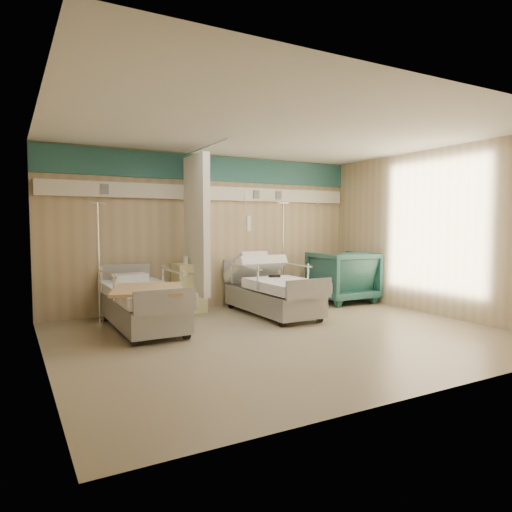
# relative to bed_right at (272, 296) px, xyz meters

# --- Properties ---
(ground) EXTENTS (6.00, 5.00, 0.00)m
(ground) POSITION_rel_bed_right_xyz_m (-0.60, -1.30, -0.32)
(ground) COLOR gray
(ground) RESTS_ON ground
(room_walls) EXTENTS (6.04, 5.04, 2.82)m
(room_walls) POSITION_rel_bed_right_xyz_m (-0.63, -1.05, 1.55)
(room_walls) COLOR tan
(room_walls) RESTS_ON ground
(bed_right) EXTENTS (1.00, 2.16, 0.63)m
(bed_right) POSITION_rel_bed_right_xyz_m (0.00, 0.00, 0.00)
(bed_right) COLOR white
(bed_right) RESTS_ON ground
(bed_left) EXTENTS (1.00, 2.16, 0.63)m
(bed_left) POSITION_rel_bed_right_xyz_m (-2.20, 0.00, 0.00)
(bed_left) COLOR white
(bed_left) RESTS_ON ground
(bedside_cabinet) EXTENTS (0.50, 0.48, 0.85)m
(bedside_cabinet) POSITION_rel_bed_right_xyz_m (-1.15, 0.90, 0.11)
(bedside_cabinet) COLOR #E7E090
(bedside_cabinet) RESTS_ON ground
(visitor_armchair) EXTENTS (1.13, 1.16, 1.01)m
(visitor_armchair) POSITION_rel_bed_right_xyz_m (1.85, 0.41, 0.19)
(visitor_armchair) COLOR #1E4B44
(visitor_armchair) RESTS_ON ground
(waffle_blanket) EXTENTS (0.66, 0.59, 0.07)m
(waffle_blanket) POSITION_rel_bed_right_xyz_m (1.86, 0.43, 0.73)
(waffle_blanket) COLOR white
(waffle_blanket) RESTS_ON visitor_armchair
(iv_stand_right) EXTENTS (0.35, 0.35, 1.95)m
(iv_stand_right) POSITION_rel_bed_right_xyz_m (0.76, 0.86, 0.09)
(iv_stand_right) COLOR silver
(iv_stand_right) RESTS_ON ground
(iv_stand_left) EXTENTS (0.33, 0.33, 1.87)m
(iv_stand_left) POSITION_rel_bed_right_xyz_m (-2.68, 0.75, 0.07)
(iv_stand_left) COLOR silver
(iv_stand_left) RESTS_ON ground
(call_remote) EXTENTS (0.21, 0.14, 0.04)m
(call_remote) POSITION_rel_bed_right_xyz_m (0.06, 0.03, 0.34)
(call_remote) COLOR black
(call_remote) RESTS_ON bed_right
(tan_blanket) EXTENTS (1.22, 1.37, 0.04)m
(tan_blanket) POSITION_rel_bed_right_xyz_m (-2.25, -0.46, 0.33)
(tan_blanket) COLOR tan
(tan_blanket) RESTS_ON bed_left
(toiletry_bag) EXTENTS (0.25, 0.20, 0.12)m
(toiletry_bag) POSITION_rel_bed_right_xyz_m (-1.02, 0.95, 0.60)
(toiletry_bag) COLOR black
(toiletry_bag) RESTS_ON bedside_cabinet
(white_cup) EXTENTS (0.11, 0.11, 0.13)m
(white_cup) POSITION_rel_bed_right_xyz_m (-1.22, 0.86, 0.60)
(white_cup) COLOR white
(white_cup) RESTS_ON bedside_cabinet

